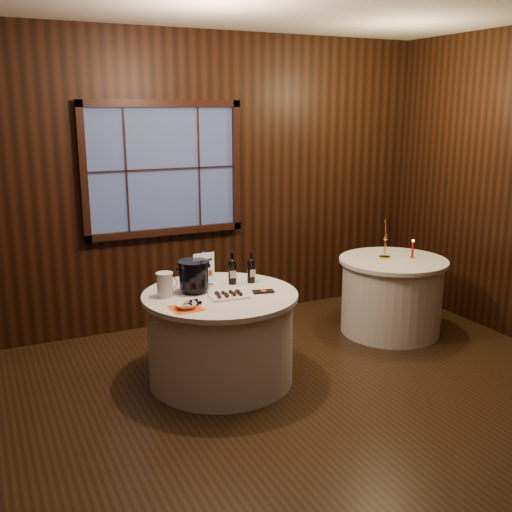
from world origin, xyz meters
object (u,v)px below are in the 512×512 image
port_bottle_right (251,269)px  cracker_bowl (186,305)px  port_bottle_left (232,270)px  red_candle (413,251)px  brass_candlestick (385,244)px  side_table (391,295)px  ice_bucket (194,276)px  main_table (221,337)px  glass_pitcher (165,284)px  sign_stand (204,275)px  grape_bunch (194,303)px  chocolate_box (263,292)px  chocolate_plate (229,295)px

port_bottle_right → cracker_bowl: bearing=-151.6°
port_bottle_left → red_candle: bearing=12.6°
port_bottle_right → brass_candlestick: brass_candlestick is taller
side_table → cracker_bowl: cracker_bowl is taller
ice_bucket → cracker_bowl: 0.43m
main_table → red_candle: 2.25m
brass_candlestick → glass_pitcher: bearing=-173.8°
side_table → port_bottle_left: size_ratio=3.73×
main_table → glass_pitcher: size_ratio=6.47×
side_table → port_bottle_right: port_bottle_right is taller
side_table → ice_bucket: 2.25m
glass_pitcher → brass_candlestick: bearing=-1.1°
sign_stand → red_candle: size_ratio=1.58×
grape_bunch → chocolate_box: bearing=6.1°
cracker_bowl → ice_bucket: bearing=61.9°
glass_pitcher → cracker_bowl: bearing=-88.7°
ice_bucket → chocolate_plate: size_ratio=0.85×
side_table → brass_candlestick: (-0.06, 0.06, 0.53)m
glass_pitcher → cracker_bowl: 0.37m
ice_bucket → grape_bunch: bearing=-109.7°
grape_bunch → red_candle: size_ratio=0.95×
port_bottle_right → grape_bunch: (-0.66, -0.37, -0.10)m
side_table → ice_bucket: size_ratio=4.10×
main_table → port_bottle_left: 0.58m
main_table → port_bottle_right: size_ratio=4.52×
port_bottle_right → chocolate_box: (-0.03, -0.30, -0.12)m
cracker_bowl → side_table: bearing=13.0°
port_bottle_right → sign_stand: bearing=170.8°
chocolate_box → cracker_bowl: bearing=-157.1°
port_bottle_left → port_bottle_right: bearing=0.2°
main_table → port_bottle_right: bearing=25.0°
grape_bunch → sign_stand: bearing=60.6°
main_table → port_bottle_left: size_ratio=4.42×
ice_bucket → sign_stand: bearing=40.0°
side_table → red_candle: size_ratio=5.61×
ice_bucket → cracker_bowl: bearing=-118.1°
side_table → brass_candlestick: brass_candlestick is taller
sign_stand → brass_candlestick: 1.99m
sign_stand → port_bottle_left: bearing=-9.4°
chocolate_box → red_candle: (1.86, 0.38, 0.07)m
side_table → cracker_bowl: bearing=-167.0°
sign_stand → ice_bucket: size_ratio=1.15×
glass_pitcher → chocolate_plate: bearing=-35.2°
port_bottle_left → grape_bunch: (-0.49, -0.40, -0.10)m
port_bottle_right → port_bottle_left: bearing=168.0°
chocolate_plate → glass_pitcher: glass_pitcher is taller
ice_bucket → chocolate_plate: bearing=-51.7°
port_bottle_right → red_candle: (1.83, 0.08, -0.05)m
chocolate_plate → cracker_bowl: 0.41m
main_table → sign_stand: (-0.05, 0.23, 0.49)m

